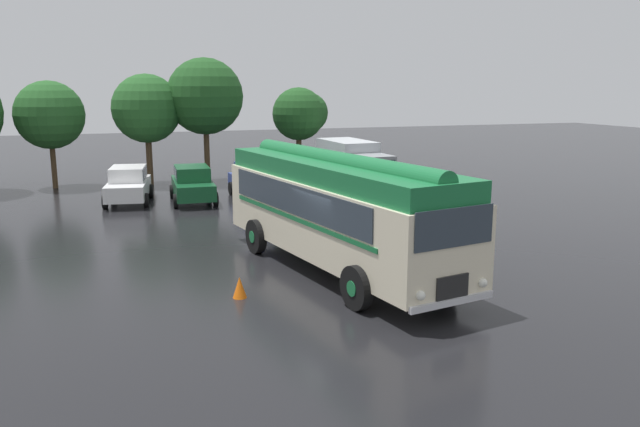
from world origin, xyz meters
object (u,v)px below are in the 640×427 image
object	(u,v)px
vintage_bus	(337,207)
car_mid_right	(256,180)
car_far_right	(306,178)
box_van	(353,163)
traffic_cone	(240,287)
car_near_left	(128,184)
car_mid_left	(193,184)

from	to	relation	value
vintage_bus	car_mid_right	xyz separation A→B (m)	(0.54, 12.61, -1.05)
car_mid_right	car_far_right	distance (m)	2.56
vintage_bus	car_mid_right	bearing A→B (deg)	87.56
box_van	car_far_right	bearing A→B (deg)	-162.22
car_far_right	traffic_cone	distance (m)	15.46
box_van	traffic_cone	world-z (taller)	box_van
car_mid_right	car_far_right	world-z (taller)	same
car_near_left	car_far_right	world-z (taller)	same
car_far_right	box_van	world-z (taller)	box_van
vintage_bus	car_near_left	distance (m)	14.34
car_mid_left	traffic_cone	distance (m)	14.02
vintage_bus	car_far_right	distance (m)	13.02
traffic_cone	car_mid_left	bearing A→B (deg)	87.04
car_near_left	car_mid_right	distance (m)	5.89
car_near_left	car_far_right	xyz separation A→B (m)	(8.41, -0.68, 0.00)
car_mid_left	box_van	bearing A→B (deg)	6.91
car_mid_left	car_mid_right	bearing A→B (deg)	2.28
vintage_bus	car_far_right	xyz separation A→B (m)	(3.09, 12.60, -1.05)
traffic_cone	car_mid_right	bearing A→B (deg)	75.13
car_mid_left	car_mid_right	world-z (taller)	same
car_near_left	car_mid_right	xyz separation A→B (m)	(5.86, -0.67, 0.00)
car_mid_left	traffic_cone	size ratio (longest dim) A/B	7.77
box_van	traffic_cone	distance (m)	17.60
car_far_right	traffic_cone	xyz separation A→B (m)	(-6.30, -14.10, -0.57)
vintage_bus	box_van	distance (m)	14.76
car_far_right	traffic_cone	world-z (taller)	car_far_right
car_mid_right	traffic_cone	world-z (taller)	car_mid_right
vintage_bus	car_mid_left	bearing A→B (deg)	101.26
box_van	traffic_cone	xyz separation A→B (m)	(-9.14, -15.01, -1.09)
traffic_cone	box_van	bearing A→B (deg)	58.67
car_far_right	traffic_cone	size ratio (longest dim) A/B	7.66
vintage_bus	car_far_right	bearing A→B (deg)	76.20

